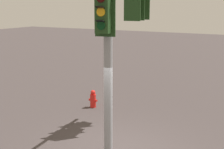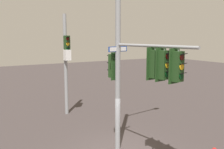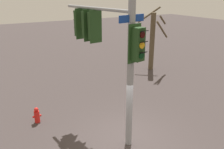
# 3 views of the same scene
# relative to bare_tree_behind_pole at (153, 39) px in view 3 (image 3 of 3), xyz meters

# --- Properties ---
(ground_plane) EXTENTS (80.00, 80.00, 0.00)m
(ground_plane) POSITION_rel_bare_tree_behind_pole_xyz_m (6.58, 6.66, -2.30)
(ground_plane) COLOR #3D3534
(main_signal_pole_assembly) EXTENTS (3.81, 4.84, 9.60)m
(main_signal_pole_assembly) POSITION_rel_bare_tree_behind_pole_xyz_m (6.99, 5.96, 2.47)
(main_signal_pole_assembly) COLOR gray
(main_signal_pole_assembly) RESTS_ON ground
(bare_tree_behind_pole) EXTENTS (1.70, 2.16, 4.56)m
(bare_tree_behind_pole) POSITION_rel_bare_tree_behind_pole_xyz_m (0.00, 0.00, 0.00)
(bare_tree_behind_pole) COLOR brown
(bare_tree_behind_pole) RESTS_ON ground
(fire_hydrant_fallback) EXTENTS (0.38, 0.24, 0.73)m
(fire_hydrant_fallback) POSITION_rel_bare_tree_behind_pole_xyz_m (9.41, 3.55, -1.96)
(fire_hydrant_fallback) COLOR red
(fire_hydrant_fallback) RESTS_ON ground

